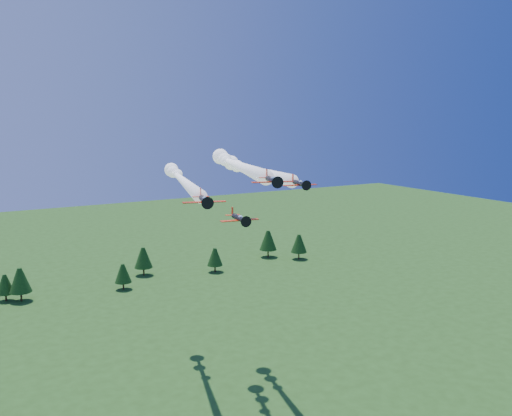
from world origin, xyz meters
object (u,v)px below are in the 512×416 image
plane_lead (235,164)px  plane_right (252,169)px  plane_left (181,179)px  plane_slot (239,218)px

plane_lead → plane_right: bearing=58.4°
plane_lead → plane_left: size_ratio=0.88×
plane_left → plane_right: 16.49m
plane_lead → plane_slot: 15.42m
plane_lead → plane_slot: bearing=-97.9°
plane_lead → plane_right: 11.41m
plane_lead → plane_left: (-5.21, 16.52, -4.44)m
plane_right → plane_slot: 24.15m
plane_right → plane_left: bearing=158.2°
plane_lead → plane_slot: size_ratio=6.35×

